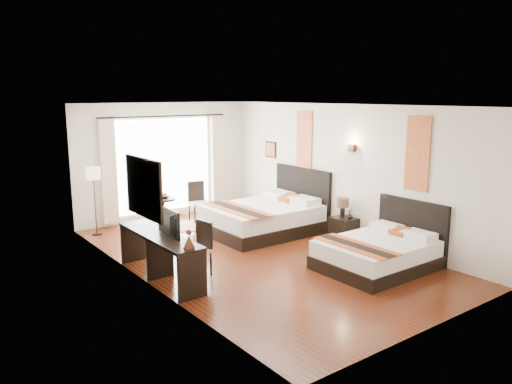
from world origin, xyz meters
TOP-DOWN VIEW (x-y plane):
  - floor at (0.00, 0.00)m, footprint 4.50×7.50m
  - ceiling at (0.00, 0.00)m, footprint 4.50×7.50m
  - wall_headboard at (2.25, 0.00)m, footprint 0.01×7.50m
  - wall_desk at (-2.25, 0.00)m, footprint 0.01×7.50m
  - wall_window at (0.00, 3.75)m, footprint 4.50×0.01m
  - wall_entry at (0.00, -3.75)m, footprint 4.50×0.01m
  - window_glass at (0.00, 3.73)m, footprint 2.40×0.02m
  - sheer_curtain at (0.00, 3.67)m, footprint 2.30×0.02m
  - drape_left at (-1.45, 3.63)m, footprint 0.35×0.14m
  - drape_right at (1.45, 3.63)m, footprint 0.35×0.14m
  - art_panel_near at (2.23, -1.83)m, footprint 0.03×0.50m
  - art_panel_far at (2.23, 1.18)m, footprint 0.03×0.50m
  - wall_sconce at (2.19, -0.31)m, footprint 0.10×0.14m
  - mirror_frame at (-2.22, -0.00)m, footprint 0.04×1.25m
  - mirror_glass at (-2.19, -0.00)m, footprint 0.01×1.12m
  - bed_near at (1.32, -1.83)m, footprint 1.97×1.53m
  - bed_far at (1.12, 1.18)m, footprint 2.37×1.85m
  - nightstand at (2.03, -0.31)m, footprint 0.41×0.51m
  - table_lamp at (2.03, -0.26)m, footprint 0.25×0.25m
  - vase at (2.03, -0.46)m, footprint 0.14×0.14m
  - console_desk at (-1.99, -0.00)m, footprint 0.50×2.20m
  - television at (-1.97, -0.16)m, footprint 0.15×0.79m
  - bronze_figurine at (-1.99, -1.00)m, footprint 0.22×0.22m
  - desk_chair at (-1.42, -0.22)m, footprint 0.46×0.46m
  - floor_lamp at (-1.93, 3.23)m, footprint 0.30×0.30m
  - side_table at (-0.44, 2.98)m, footprint 0.57×0.57m
  - fruit_bowl at (-0.40, 2.99)m, footprint 0.26×0.26m
  - window_chair at (0.45, 2.92)m, footprint 0.50×0.50m
  - jute_rug at (-0.26, 2.69)m, footprint 1.52×1.28m

SIDE VIEW (x-z plane):
  - floor at x=0.00m, z-range -0.01..0.00m
  - jute_rug at x=-0.26m, z-range 0.00..0.01m
  - nightstand at x=2.03m, z-range 0.00..0.49m
  - desk_chair at x=-1.42m, z-range -0.18..0.73m
  - window_chair at x=0.45m, z-range -0.18..0.76m
  - bed_near at x=1.32m, z-range -0.26..0.84m
  - side_table at x=-0.44m, z-range 0.00..0.66m
  - bed_far at x=1.12m, z-range -0.33..1.02m
  - console_desk at x=-1.99m, z-range 0.00..0.76m
  - vase at x=2.03m, z-range 0.50..0.64m
  - fruit_bowl at x=-0.40m, z-range 0.66..0.71m
  - table_lamp at x=2.03m, z-range 0.57..0.96m
  - bronze_figurine at x=-1.99m, z-range 0.76..1.02m
  - television at x=-1.97m, z-range 0.76..1.21m
  - floor_lamp at x=-1.93m, z-range 0.50..1.98m
  - drape_left at x=-1.45m, z-range 0.10..2.46m
  - drape_right at x=1.45m, z-range 0.10..2.46m
  - sheer_curtain at x=0.00m, z-range 0.25..2.35m
  - window_glass at x=0.00m, z-range 0.20..2.40m
  - wall_headboard at x=2.25m, z-range 0.00..2.80m
  - wall_desk at x=-2.25m, z-range 0.00..2.80m
  - wall_window at x=0.00m, z-range 0.00..2.80m
  - wall_entry at x=0.00m, z-range 0.00..2.80m
  - mirror_frame at x=-2.22m, z-range 1.08..2.02m
  - mirror_glass at x=-2.19m, z-range 1.14..1.96m
  - wall_sconce at x=2.19m, z-range 1.85..1.99m
  - art_panel_near at x=2.23m, z-range 1.27..2.62m
  - art_panel_far at x=2.23m, z-range 1.27..2.62m
  - ceiling at x=0.00m, z-range 2.78..2.80m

